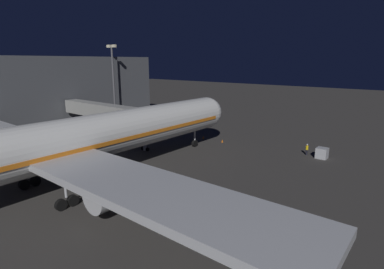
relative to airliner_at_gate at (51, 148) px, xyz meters
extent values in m
plane|color=#383533|center=(0.00, -9.49, -5.51)|extent=(320.00, 320.00, 0.00)
cylinder|color=silver|center=(0.00, -1.48, 0.18)|extent=(5.48, 55.13, 5.48)
sphere|color=silver|center=(0.00, -29.05, 0.18)|extent=(5.37, 5.37, 5.37)
cube|color=orange|center=(0.00, -1.48, -0.24)|extent=(5.54, 52.93, 0.50)
cube|color=black|center=(0.00, -27.40, 1.13)|extent=(3.01, 1.40, 0.90)
cube|color=#B7BABF|center=(0.00, -0.04, -0.78)|extent=(59.43, 7.09, 0.70)
cylinder|color=#B7BABF|center=(-9.58, -1.04, -2.80)|extent=(3.02, 5.01, 3.02)
cylinder|color=black|center=(-9.58, -3.54, -2.80)|extent=(2.57, 0.15, 2.57)
cylinder|color=#B7BABF|center=(9.58, -1.04, -2.80)|extent=(3.02, 5.01, 3.02)
cylinder|color=black|center=(9.58, -3.54, -2.80)|extent=(2.57, 0.15, 2.57)
cylinder|color=#B7BABF|center=(0.00, -25.55, -3.14)|extent=(0.28, 0.28, 2.35)
cylinder|color=black|center=(0.00, -25.55, -4.91)|extent=(0.45, 1.20, 1.20)
cylinder|color=#B7BABF|center=(-4.20, 0.96, -3.14)|extent=(0.28, 0.28, 2.35)
cylinder|color=black|center=(-4.20, 0.31, -4.91)|extent=(0.45, 1.20, 1.20)
cylinder|color=black|center=(-4.20, 1.61, -4.91)|extent=(0.45, 1.20, 1.20)
cylinder|color=#B7BABF|center=(4.20, 0.96, -3.14)|extent=(0.28, 0.28, 2.35)
cylinder|color=black|center=(4.20, 0.31, -4.91)|extent=(0.45, 1.20, 1.20)
cylinder|color=black|center=(4.20, 1.61, -4.91)|extent=(0.45, 1.20, 1.20)
cube|color=#9E9E99|center=(15.73, -18.40, 0.18)|extent=(23.26, 2.60, 2.50)
cube|color=#9E9E99|center=(4.10, -18.40, 0.18)|extent=(3.20, 3.40, 3.00)
cube|color=black|center=(2.70, -18.40, 0.18)|extent=(0.70, 3.20, 2.70)
cylinder|color=#B7BABF|center=(5.10, -18.40, -3.29)|extent=(0.56, 0.56, 4.44)
cylinder|color=black|center=(4.50, -18.40, -5.21)|extent=(0.25, 0.60, 0.60)
cylinder|color=black|center=(5.70, -18.40, -5.21)|extent=(0.25, 0.60, 0.60)
cylinder|color=#59595E|center=(25.50, -28.10, 3.35)|extent=(0.40, 0.40, 17.72)
cube|color=#F9EFC6|center=(24.60, -28.10, 12.45)|extent=(1.10, 0.50, 0.60)
cube|color=#F9EFC6|center=(26.40, -28.10, 12.45)|extent=(1.10, 0.50, 0.60)
cube|color=#B7BABF|center=(-19.55, -32.74, -4.68)|extent=(1.63, 1.58, 1.66)
cylinder|color=black|center=(-17.14, -32.94, -5.07)|extent=(0.28, 0.28, 0.89)
cylinder|color=yellow|center=(-17.14, -32.94, -4.29)|extent=(0.40, 0.40, 0.67)
sphere|color=tan|center=(-17.14, -32.94, -3.83)|extent=(0.24, 0.24, 0.24)
sphere|color=white|center=(-17.14, -32.94, -3.78)|extent=(0.23, 0.23, 0.23)
cone|color=orange|center=(-2.20, -31.05, -5.24)|extent=(0.36, 0.36, 0.55)
cone|color=orange|center=(2.20, -31.05, -5.24)|extent=(0.36, 0.36, 0.55)
camera|label=1|loc=(-32.29, 15.42, 9.23)|focal=28.62mm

